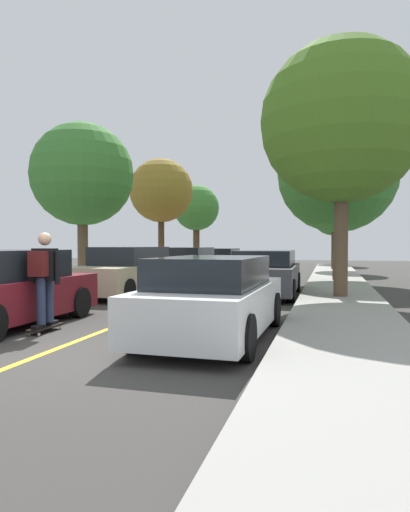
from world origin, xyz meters
TOP-DOWN VIEW (x-y plane):
  - ground at (0.00, 0.00)m, footprint 80.00×80.00m
  - sidewalk_right at (4.21, 0.00)m, footprint 2.18×56.00m
  - center_line at (0.00, 4.00)m, footprint 0.12×39.20m
  - parked_car_left_nearest at (-2.07, 1.26)m, footprint 1.96×4.12m
  - parked_car_left_near at (-2.07, 6.95)m, footprint 1.97×4.72m
  - parked_car_left_far at (-2.07, 13.22)m, footprint 2.01×4.26m
  - parked_car_left_farthest at (-2.07, 19.49)m, footprint 2.03×4.14m
  - parked_car_right_nearest at (2.07, 1.26)m, footprint 1.87×4.16m
  - parked_car_right_near at (2.07, 7.71)m, footprint 1.97×4.34m
  - street_tree_left_nearest at (-4.22, 7.96)m, footprint 3.48×3.48m
  - street_tree_left_near at (-4.22, 15.55)m, footprint 3.18×3.18m
  - street_tree_left_far at (-4.22, 21.86)m, footprint 2.87×2.87m
  - street_tree_right_nearest at (4.22, 6.98)m, footprint 4.40×4.40m
  - street_tree_right_near at (4.22, 13.12)m, footprint 4.78×4.78m
  - street_tree_right_far at (4.22, 21.42)m, footprint 3.34×3.34m
  - street_tree_right_farthest at (4.22, 29.40)m, footprint 3.31×3.31m
  - skateboard at (-0.94, 1.00)m, footprint 0.23×0.84m
  - skateboarder at (-0.94, 0.97)m, footprint 0.58×0.70m

SIDE VIEW (x-z plane):
  - ground at x=0.00m, z-range 0.00..0.00m
  - center_line at x=0.00m, z-range 0.00..0.01m
  - sidewalk_right at x=4.21m, z-range 0.00..0.14m
  - skateboard at x=-0.94m, z-range 0.04..0.14m
  - parked_car_left_farthest at x=-2.07m, z-range -0.01..1.31m
  - parked_car_right_nearest at x=2.07m, z-range -0.01..1.34m
  - parked_car_right_near at x=2.07m, z-range 0.00..1.37m
  - parked_car_left_nearest at x=-2.07m, z-range -0.02..1.42m
  - parked_car_left_far at x=-2.07m, z-range -0.01..1.41m
  - parked_car_left_near at x=-2.07m, z-range -0.03..1.45m
  - skateboarder at x=-0.94m, z-range 0.22..1.88m
  - street_tree_left_far at x=-4.22m, z-range 1.24..6.41m
  - street_tree_right_farthest at x=4.22m, z-range 1.17..6.55m
  - street_tree_left_nearest at x=-4.22m, z-range 1.15..6.69m
  - street_tree_left_near at x=-4.22m, z-range 1.37..7.07m
  - street_tree_right_near at x=4.22m, z-range 1.08..7.75m
  - street_tree_right_far at x=4.22m, z-range 1.60..7.94m
  - street_tree_right_nearest at x=4.22m, z-range 1.39..8.33m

